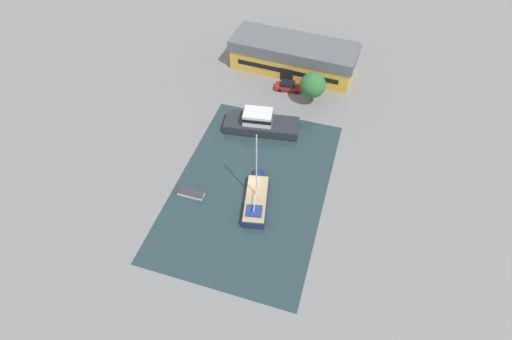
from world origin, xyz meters
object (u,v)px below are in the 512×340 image
Objects in this scene: motor_cruiser at (260,123)px; small_dinghy at (191,193)px; sailboat_moored at (256,199)px; quay_tree_near_building at (313,85)px; parked_car at (289,86)px; warehouse_building at (293,56)px.

motor_cruiser is 16.59m from small_dinghy.
motor_cruiser is (-3.69, 14.36, 0.51)m from sailboat_moored.
quay_tree_near_building is 0.48× the size of motor_cruiser.
motor_cruiser reaches higher than small_dinghy.
small_dinghy is at bearing -115.95° from quay_tree_near_building.
parked_car is at bearing 151.72° from quay_tree_near_building.
warehouse_building reaches higher than motor_cruiser.
quay_tree_near_building is 6.01m from parked_car.
warehouse_building is 3.86× the size of quay_tree_near_building.
sailboat_moored reaches higher than parked_car.
parked_car is at bearing -15.58° from small_dinghy.
sailboat_moored is 1.00× the size of motor_cruiser.
parked_car is 27.79m from small_dinghy.
quay_tree_near_building is 1.58× the size of small_dinghy.
parked_car is (0.81, -6.42, -2.04)m from warehouse_building.
parked_car reaches higher than small_dinghy.
motor_cruiser reaches higher than parked_car.
sailboat_moored is at bearing -96.74° from quay_tree_near_building.
quay_tree_near_building is at bearing -44.77° from motor_cruiser.
warehouse_building is at bearing 179.67° from parked_car.
warehouse_building is 10.42m from quay_tree_near_building.
warehouse_building reaches higher than parked_car.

